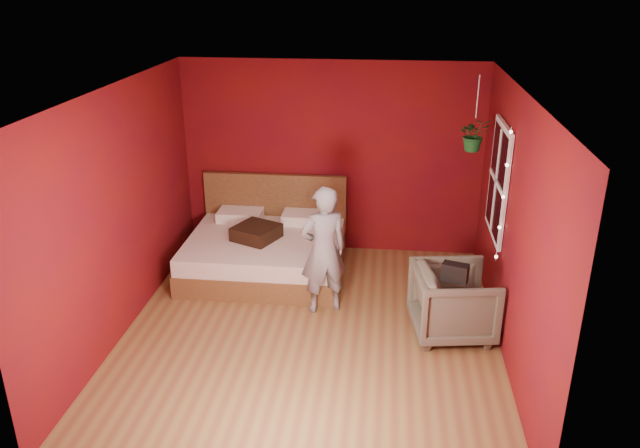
{
  "coord_description": "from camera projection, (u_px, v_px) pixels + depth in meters",
  "views": [
    {
      "loc": [
        0.75,
        -5.78,
        3.64
      ],
      "look_at": [
        0.06,
        0.4,
        1.1
      ],
      "focal_mm": 35.0,
      "sensor_mm": 36.0,
      "label": 1
    }
  ],
  "objects": [
    {
      "name": "window",
      "position": [
        498.0,
        181.0,
        6.83
      ],
      "size": [
        0.05,
        0.97,
        1.27
      ],
      "color": "white",
      "rests_on": "room_walls"
    },
    {
      "name": "fairy_lights",
      "position": [
        503.0,
        197.0,
        6.35
      ],
      "size": [
        0.04,
        0.04,
        1.45
      ],
      "color": "silver",
      "rests_on": "room_walls"
    },
    {
      "name": "bed",
      "position": [
        266.0,
        249.0,
        8.09
      ],
      "size": [
        1.96,
        1.67,
        1.08
      ],
      "color": "brown",
      "rests_on": "ground"
    },
    {
      "name": "armchair",
      "position": [
        453.0,
        302.0,
        6.61
      ],
      "size": [
        0.95,
        0.93,
        0.76
      ],
      "primitive_type": "imported",
      "rotation": [
        0.0,
        0.0,
        1.73
      ],
      "color": "#666350",
      "rests_on": "ground"
    },
    {
      "name": "person",
      "position": [
        324.0,
        250.0,
        6.94
      ],
      "size": [
        0.64,
        0.55,
        1.5
      ],
      "primitive_type": "imported",
      "rotation": [
        0.0,
        0.0,
        3.55
      ],
      "color": "gray",
      "rests_on": "ground"
    },
    {
      "name": "throw_pillow",
      "position": [
        256.0,
        232.0,
        7.85
      ],
      "size": [
        0.65,
        0.65,
        0.17
      ],
      "primitive_type": "cube",
      "rotation": [
        0.0,
        0.0,
        -0.43
      ],
      "color": "black",
      "rests_on": "bed"
    },
    {
      "name": "hanging_plant",
      "position": [
        474.0,
        135.0,
        6.94
      ],
      "size": [
        0.39,
        0.36,
        0.84
      ],
      "color": "silver",
      "rests_on": "room_walls"
    },
    {
      "name": "floor",
      "position": [
        311.0,
        331.0,
        6.77
      ],
      "size": [
        4.5,
        4.5,
        0.0
      ],
      "primitive_type": "plane",
      "color": "brown",
      "rests_on": "ground"
    },
    {
      "name": "room_walls",
      "position": [
        310.0,
        185.0,
        6.14
      ],
      "size": [
        4.04,
        4.54,
        2.62
      ],
      "color": "maroon",
      "rests_on": "ground"
    },
    {
      "name": "handbag",
      "position": [
        455.0,
        272.0,
        6.2
      ],
      "size": [
        0.29,
        0.2,
        0.18
      ],
      "primitive_type": "cube",
      "rotation": [
        0.0,
        0.0,
        -0.33
      ],
      "color": "black",
      "rests_on": "armchair"
    }
  ]
}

